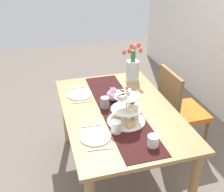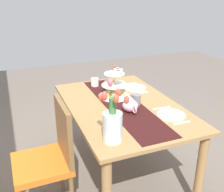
{
  "view_description": "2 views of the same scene",
  "coord_description": "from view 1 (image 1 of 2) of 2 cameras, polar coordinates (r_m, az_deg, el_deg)",
  "views": [
    {
      "loc": [
        1.91,
        -0.6,
        1.94
      ],
      "look_at": [
        -0.05,
        -0.05,
        0.83
      ],
      "focal_mm": 44.33,
      "sensor_mm": 36.0,
      "label": 1
    },
    {
      "loc": [
        -1.99,
        0.89,
        1.7
      ],
      "look_at": [
        0.05,
        0.08,
        0.79
      ],
      "focal_mm": 43.32,
      "sensor_mm": 36.0,
      "label": 2
    }
  ],
  "objects": [
    {
      "name": "knife_right",
      "position": [
        1.91,
        -2.46,
        -10.89
      ],
      "size": [
        0.03,
        0.17,
        0.01
      ],
      "primitive_type": "cube",
      "rotation": [
        0.0,
        0.0,
        -0.09
      ],
      "color": "silver",
      "rests_on": "dining_table"
    },
    {
      "name": "cream_jug",
      "position": [
        1.94,
        8.45,
        -9.19
      ],
      "size": [
        0.08,
        0.08,
        0.08
      ],
      "primitive_type": "cylinder",
      "color": "white",
      "rests_on": "dining_table"
    },
    {
      "name": "tiered_cake_stand",
      "position": [
        2.13,
        2.99,
        -2.97
      ],
      "size": [
        0.3,
        0.3,
        0.3
      ],
      "color": "beige",
      "rests_on": "table_runner"
    },
    {
      "name": "dining_table",
      "position": [
        2.4,
        1.41,
        -4.94
      ],
      "size": [
        1.42,
        0.92,
        0.72
      ],
      "color": "#A37747",
      "rests_on": "ground_plane"
    },
    {
      "name": "knife_left",
      "position": [
        2.45,
        -6.15,
        -1.26
      ],
      "size": [
        0.03,
        0.17,
        0.01
      ],
      "primitive_type": "cube",
      "rotation": [
        0.0,
        0.0,
        -0.07
      ],
      "color": "silver",
      "rests_on": "dining_table"
    },
    {
      "name": "chair_left",
      "position": [
        2.86,
        13.44,
        -2.34
      ],
      "size": [
        0.43,
        0.43,
        0.91
      ],
      "color": "brown",
      "rests_on": "ground_plane"
    },
    {
      "name": "ground_plane",
      "position": [
        2.79,
        1.25,
        -15.5
      ],
      "size": [
        8.0,
        8.0,
        0.0
      ],
      "primitive_type": "plane",
      "color": "#6B6056"
    },
    {
      "name": "fork_left",
      "position": [
        2.71,
        -7.26,
        1.69
      ],
      "size": [
        0.02,
        0.15,
        0.01
      ],
      "primitive_type": "cube",
      "rotation": [
        0.0,
        0.0,
        -0.01
      ],
      "color": "silver",
      "rests_on": "dining_table"
    },
    {
      "name": "fork_right",
      "position": [
        2.14,
        -4.31,
        -6.1
      ],
      "size": [
        0.02,
        0.15,
        0.01
      ],
      "primitive_type": "cube",
      "rotation": [
        0.0,
        0.0,
        -0.03
      ],
      "color": "silver",
      "rests_on": "dining_table"
    },
    {
      "name": "dinner_plate_right",
      "position": [
        2.02,
        -3.44,
        -8.32
      ],
      "size": [
        0.23,
        0.23,
        0.01
      ],
      "primitive_type": "cylinder",
      "color": "white",
      "rests_on": "dining_table"
    },
    {
      "name": "tulip_vase",
      "position": [
        2.81,
        4.28,
        5.88
      ],
      "size": [
        0.2,
        0.19,
        0.41
      ],
      "color": "silver",
      "rests_on": "dining_table"
    },
    {
      "name": "mug_grey",
      "position": [
        2.34,
        -1.46,
        -1.35
      ],
      "size": [
        0.08,
        0.08,
        0.09
      ],
      "primitive_type": "cylinder",
      "color": "slate",
      "rests_on": "table_runner"
    },
    {
      "name": "dinner_plate_left",
      "position": [
        2.58,
        -6.74,
        0.32
      ],
      "size": [
        0.23,
        0.23,
        0.01
      ],
      "primitive_type": "cylinder",
      "color": "white",
      "rests_on": "dining_table"
    },
    {
      "name": "mug_white_text",
      "position": [
        2.04,
        0.86,
        -6.45
      ],
      "size": [
        0.08,
        0.08,
        0.09
      ],
      "primitive_type": "cylinder",
      "color": "white",
      "rests_on": "dining_table"
    },
    {
      "name": "table_runner",
      "position": [
        2.34,
        1.46,
        -2.71
      ],
      "size": [
        1.34,
        0.31,
        0.0
      ],
      "primitive_type": "cube",
      "color": "black",
      "rests_on": "dining_table"
    },
    {
      "name": "teapot",
      "position": [
        2.44,
        0.36,
        0.3
      ],
      "size": [
        0.24,
        0.13,
        0.14
      ],
      "color": "#E5A8BC",
      "rests_on": "table_runner"
    }
  ]
}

